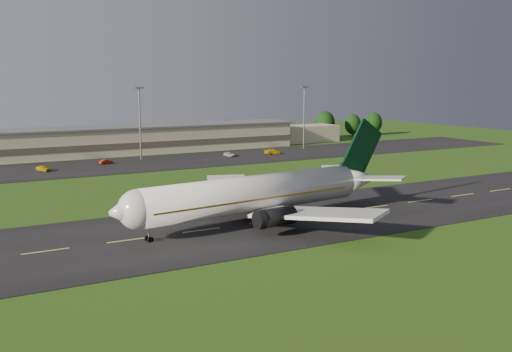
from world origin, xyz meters
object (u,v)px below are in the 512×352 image
service_vehicle_c (229,154)px  service_vehicle_a (43,168)px  light_mast_centre (140,114)px  light_mast_east (304,110)px  terminal (129,140)px  airliner (257,194)px  service_vehicle_d (273,152)px  service_vehicle_b (106,162)px

service_vehicle_c → service_vehicle_a: bearing=-174.5°
light_mast_centre → light_mast_east: (55.00, 0.00, 0.00)m
light_mast_east → service_vehicle_c: light_mast_east is taller
terminal → light_mast_east: bearing=-16.8°
light_mast_centre → service_vehicle_a: bearing=-161.1°
airliner → light_mast_east: 101.12m
light_mast_centre → service_vehicle_d: light_mast_centre is taller
service_vehicle_c → light_mast_east: bearing=13.9°
airliner → light_mast_east: (61.44, 79.90, 8.08)m
service_vehicle_c → terminal: bearing=138.1°
service_vehicle_b → service_vehicle_c: bearing=-109.4°
service_vehicle_b → service_vehicle_c: 35.85m
airliner → service_vehicle_a: bearing=100.3°
service_vehicle_a → service_vehicle_d: service_vehicle_d is taller
service_vehicle_d → service_vehicle_c: bearing=93.7°
light_mast_east → service_vehicle_a: 84.07m
airliner → light_mast_centre: (6.44, 79.90, 8.08)m
service_vehicle_c → service_vehicle_b: bearing=179.1°
light_mast_east → service_vehicle_c: bearing=-168.2°
airliner → terminal: 96.41m
terminal → light_mast_east: 56.67m
service_vehicle_a → service_vehicle_b: (16.60, 4.97, -0.12)m
terminal → service_vehicle_d: bearing=-32.9°
light_mast_east → service_vehicle_d: size_ratio=3.93×
light_mast_centre → service_vehicle_b: 16.98m
airliner → light_mast_centre: bearing=78.9°
terminal → service_vehicle_b: bearing=-121.1°
terminal → service_vehicle_c: bearing=-44.0°
service_vehicle_d → service_vehicle_b: bearing=96.2°
service_vehicle_a → airliner: bearing=-103.3°
airliner → service_vehicle_d: airliner is taller
light_mast_east → light_mast_centre: bearing=180.0°
terminal → service_vehicle_d: 44.39m
service_vehicle_b → service_vehicle_d: service_vehicle_d is taller
airliner → service_vehicle_b: airliner is taller
service_vehicle_b → service_vehicle_d: 49.76m
service_vehicle_b → service_vehicle_d: bearing=-110.3°
airliner → service_vehicle_a: size_ratio=12.39×
airliner → terminal: size_ratio=0.35×
light_mast_centre → service_vehicle_b: size_ratio=5.70×
service_vehicle_c → light_mast_centre: bearing=167.7°
service_vehicle_a → service_vehicle_d: bearing=-28.7°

